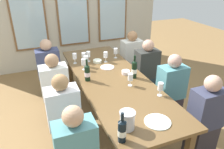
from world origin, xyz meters
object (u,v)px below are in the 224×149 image
(wine_glass_3, at_px, (84,63))
(white_plate_0, at_px, (107,67))
(wine_glass_6, at_px, (106,55))
(wine_glass_0, at_px, (75,57))
(wine_bottle_2, at_px, (134,69))
(tasting_bowl_0, at_px, (97,61))
(tasting_bowl_1, at_px, (126,72))
(wine_glass_7, at_px, (130,78))
(seated_person_0, at_px, (56,92))
(wine_bottle_1, at_px, (122,131))
(seated_person_5, at_px, (205,120))
(wine_glass_2, at_px, (88,54))
(seated_person_1, at_px, (146,73))
(metal_pitcher, at_px, (127,120))
(dining_table, at_px, (113,82))
(wine_glass_5, at_px, (160,87))
(seated_person_7, at_px, (131,61))
(wine_glass_4, at_px, (84,56))
(wine_glass_1, at_px, (116,51))
(seated_person_2, at_px, (64,119))
(seated_person_3, at_px, (170,92))
(seated_person_6, at_px, (50,72))
(white_plate_1, at_px, (157,122))
(wine_glass_8, at_px, (86,59))

(wine_glass_3, bearing_deg, white_plate_0, -9.50)
(wine_glass_3, xyz_separation_m, wine_glass_6, (0.42, 0.17, 0.00))
(white_plate_0, distance_m, wine_glass_0, 0.57)
(wine_bottle_2, relative_size, tasting_bowl_0, 2.34)
(tasting_bowl_1, bearing_deg, wine_glass_7, -105.43)
(wine_glass_7, xyz_separation_m, seated_person_0, (-0.91, 0.57, -0.33))
(wine_bottle_1, bearing_deg, seated_person_5, 8.20)
(wine_glass_2, height_order, seated_person_0, seated_person_0)
(tasting_bowl_0, relative_size, seated_person_1, 0.13)
(tasting_bowl_1, relative_size, wine_glass_2, 0.71)
(white_plate_0, relative_size, seated_person_5, 0.19)
(tasting_bowl_0, distance_m, seated_person_0, 0.86)
(metal_pitcher, height_order, wine_glass_6, metal_pitcher)
(dining_table, bearing_deg, metal_pitcher, -104.17)
(wine_bottle_1, height_order, wine_glass_5, wine_bottle_1)
(tasting_bowl_1, xyz_separation_m, wine_glass_6, (-0.12, 0.54, 0.09))
(wine_bottle_1, relative_size, seated_person_7, 0.27)
(tasting_bowl_1, xyz_separation_m, wine_glass_3, (-0.53, 0.37, 0.09))
(wine_glass_6, xyz_separation_m, seated_person_5, (0.66, -1.62, -0.33))
(wine_glass_4, height_order, seated_person_7, seated_person_7)
(white_plate_0, relative_size, wine_glass_1, 1.24)
(seated_person_2, xyz_separation_m, seated_person_3, (1.55, 0.05, 0.00))
(dining_table, height_order, wine_glass_2, wine_glass_2)
(tasting_bowl_1, height_order, seated_person_2, seated_person_2)
(wine_glass_1, relative_size, seated_person_5, 0.16)
(wine_bottle_1, height_order, seated_person_1, seated_person_1)
(seated_person_0, distance_m, seated_person_6, 0.72)
(seated_person_1, height_order, seated_person_5, same)
(wine_bottle_2, distance_m, seated_person_0, 1.18)
(dining_table, bearing_deg, wine_glass_5, -60.12)
(wine_glass_3, height_order, seated_person_1, seated_person_1)
(white_plate_0, bearing_deg, wine_glass_2, 119.64)
(white_plate_0, distance_m, wine_glass_3, 0.38)
(wine_glass_1, distance_m, seated_person_2, 1.59)
(dining_table, xyz_separation_m, metal_pitcher, (-0.26, -1.04, 0.16))
(wine_glass_1, xyz_separation_m, wine_glass_5, (0.03, -1.35, -0.00))
(wine_bottle_2, bearing_deg, tasting_bowl_1, 109.76)
(seated_person_1, bearing_deg, wine_glass_6, 160.81)
(white_plate_1, bearing_deg, wine_glass_1, 81.27)
(wine_bottle_2, height_order, tasting_bowl_0, wine_bottle_2)
(metal_pitcher, bearing_deg, wine_glass_0, 93.48)
(wine_glass_8, bearing_deg, wine_bottle_2, -50.16)
(dining_table, bearing_deg, wine_glass_7, -63.12)
(wine_glass_6, bearing_deg, white_plate_0, -103.93)
(wine_glass_4, distance_m, seated_person_6, 0.71)
(wine_glass_4, xyz_separation_m, seated_person_5, (1.00, -1.72, -0.33))
(wine_glass_3, relative_size, wine_glass_5, 1.00)
(wine_glass_3, relative_size, seated_person_1, 0.16)
(white_plate_0, bearing_deg, wine_glass_8, 151.34)
(metal_pitcher, distance_m, wine_glass_6, 1.69)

